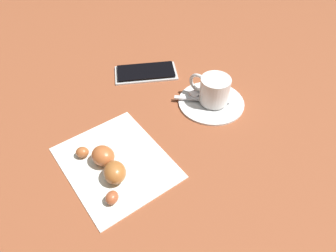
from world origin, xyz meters
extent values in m
plane|color=brown|center=(0.00, 0.00, 0.00)|extent=(1.80, 1.80, 0.00)
cylinder|color=silver|center=(0.10, 0.03, 0.00)|extent=(0.14, 0.14, 0.01)
cylinder|color=silver|center=(0.10, 0.02, 0.04)|extent=(0.06, 0.06, 0.05)
cylinder|color=#45250F|center=(0.10, 0.02, 0.05)|extent=(0.05, 0.05, 0.00)
torus|color=silver|center=(0.08, 0.06, 0.04)|extent=(0.03, 0.04, 0.04)
cube|color=silver|center=(0.07, 0.04, 0.01)|extent=(0.08, 0.05, 0.00)
ellipsoid|color=silver|center=(0.12, 0.01, 0.01)|extent=(0.03, 0.03, 0.01)
cube|color=white|center=(0.09, 0.06, 0.01)|extent=(0.06, 0.03, 0.01)
cube|color=white|center=(-0.13, -0.05, 0.00)|extent=(0.20, 0.23, 0.00)
ellipsoid|color=#A95330|center=(-0.15, -0.12, 0.01)|extent=(0.03, 0.03, 0.02)
ellipsoid|color=#A8632D|center=(-0.14, -0.08, 0.02)|extent=(0.04, 0.04, 0.03)
ellipsoid|color=#B55F30|center=(-0.15, -0.04, 0.02)|extent=(0.05, 0.05, 0.03)
ellipsoid|color=#AB5D2F|center=(-0.18, -0.01, 0.01)|extent=(0.03, 0.03, 0.02)
cube|color=#BBBCBB|center=(0.01, 0.18, 0.00)|extent=(0.15, 0.10, 0.01)
cube|color=black|center=(0.01, 0.18, 0.01)|extent=(0.14, 0.09, 0.00)
camera|label=1|loc=(-0.17, -0.38, 0.43)|focal=32.99mm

